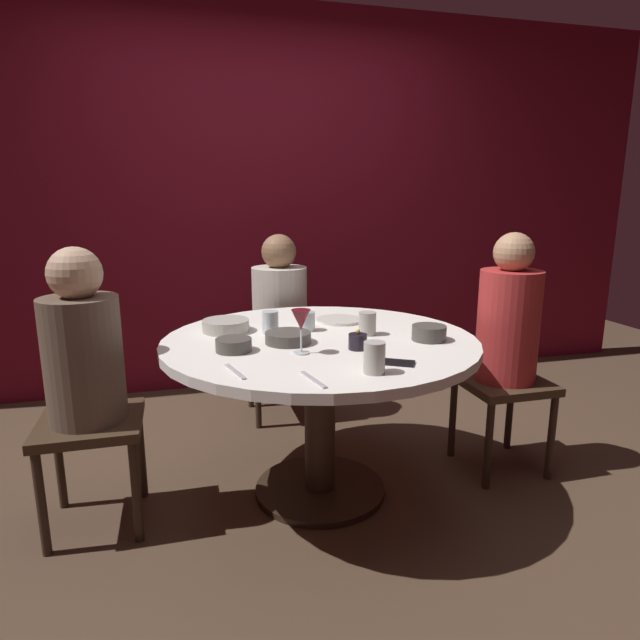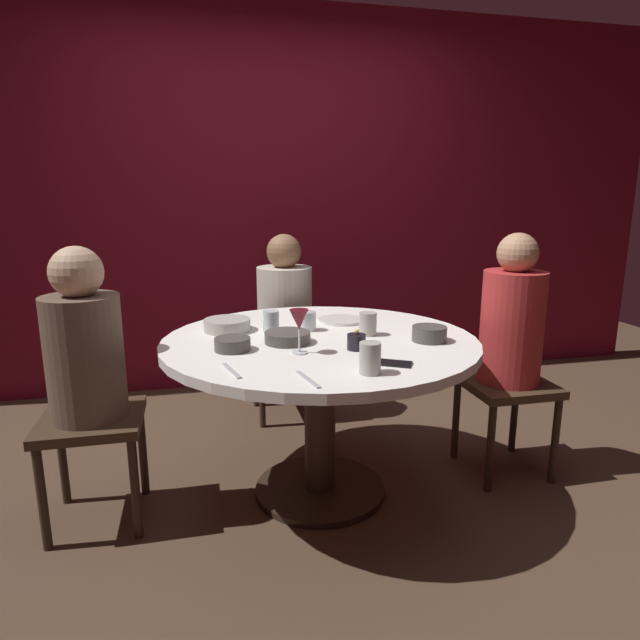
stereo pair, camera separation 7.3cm
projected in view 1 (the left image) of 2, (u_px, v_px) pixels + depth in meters
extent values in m
plane|color=#4C3828|center=(320.00, 491.00, 2.52)|extent=(8.00, 8.00, 0.00)
cube|color=maroon|center=(260.00, 203.00, 3.77)|extent=(6.00, 0.10, 2.60)
cylinder|color=white|center=(320.00, 342.00, 2.36)|extent=(1.37, 1.37, 0.04)
cylinder|color=#332319|center=(320.00, 421.00, 2.44)|extent=(0.14, 0.14, 0.70)
cylinder|color=#2D2116|center=(320.00, 488.00, 2.52)|extent=(0.60, 0.60, 0.03)
cube|color=#3F2D1E|center=(90.00, 424.00, 2.18)|extent=(0.40, 0.40, 0.04)
cylinder|color=brown|center=(84.00, 360.00, 2.12)|extent=(0.30, 0.30, 0.50)
sphere|color=tan|center=(75.00, 273.00, 2.04)|extent=(0.20, 0.20, 0.20)
cylinder|color=#332319|center=(41.00, 504.00, 2.03)|extent=(0.04, 0.04, 0.43)
cylinder|color=#332319|center=(136.00, 492.00, 2.11)|extent=(0.04, 0.04, 0.43)
cylinder|color=#332319|center=(59.00, 462.00, 2.35)|extent=(0.04, 0.04, 0.43)
cylinder|color=#332319|center=(141.00, 453.00, 2.43)|extent=(0.04, 0.04, 0.43)
cube|color=#3F2D1E|center=(280.00, 345.00, 3.32)|extent=(0.40, 0.40, 0.04)
cylinder|color=beige|center=(280.00, 305.00, 3.26)|extent=(0.33, 0.33, 0.46)
sphere|color=#8C6647|center=(279.00, 252.00, 3.19)|extent=(0.21, 0.21, 0.21)
cylinder|color=#332319|center=(250.00, 375.00, 3.49)|extent=(0.04, 0.04, 0.43)
cylinder|color=#332319|center=(258.00, 393.00, 3.17)|extent=(0.04, 0.04, 0.43)
cylinder|color=#332319|center=(301.00, 371.00, 3.57)|extent=(0.04, 0.04, 0.43)
cylinder|color=#332319|center=(314.00, 388.00, 3.25)|extent=(0.04, 0.04, 0.43)
cube|color=#3F2D1E|center=(503.00, 383.00, 2.65)|extent=(0.40, 0.40, 0.04)
cylinder|color=#B22D2D|center=(508.00, 326.00, 2.59)|extent=(0.29, 0.29, 0.54)
sphere|color=tan|center=(514.00, 252.00, 2.51)|extent=(0.19, 0.19, 0.19)
cylinder|color=#332319|center=(510.00, 411.00, 2.91)|extent=(0.04, 0.04, 0.43)
cylinder|color=#332319|center=(453.00, 417.00, 2.82)|extent=(0.04, 0.04, 0.43)
cylinder|color=#332319|center=(551.00, 438.00, 2.59)|extent=(0.04, 0.04, 0.43)
cylinder|color=#332319|center=(488.00, 446.00, 2.50)|extent=(0.04, 0.04, 0.43)
cylinder|color=black|center=(358.00, 342.00, 2.17)|extent=(0.08, 0.08, 0.06)
sphere|color=#F9D159|center=(358.00, 331.00, 2.16)|extent=(0.02, 0.02, 0.02)
cylinder|color=silver|center=(301.00, 353.00, 2.12)|extent=(0.06, 0.06, 0.01)
cylinder|color=silver|center=(301.00, 341.00, 2.11)|extent=(0.01, 0.01, 0.09)
cone|color=maroon|center=(301.00, 320.00, 2.09)|extent=(0.08, 0.08, 0.08)
cylinder|color=silver|center=(339.00, 320.00, 2.66)|extent=(0.23, 0.23, 0.01)
cube|color=black|center=(395.00, 362.00, 1.99)|extent=(0.16, 0.13, 0.01)
cylinder|color=#4C4742|center=(288.00, 338.00, 2.27)|extent=(0.19, 0.19, 0.05)
cylinder|color=#4C4742|center=(234.00, 345.00, 2.15)|extent=(0.14, 0.14, 0.05)
cylinder|color=#B2ADA3|center=(226.00, 326.00, 2.46)|extent=(0.21, 0.21, 0.05)
cylinder|color=#4C4742|center=(429.00, 333.00, 2.31)|extent=(0.15, 0.15, 0.06)
cylinder|color=#B2ADA3|center=(367.00, 324.00, 2.39)|extent=(0.08, 0.08, 0.10)
cylinder|color=silver|center=(270.00, 323.00, 2.41)|extent=(0.07, 0.07, 0.10)
cylinder|color=silver|center=(307.00, 321.00, 2.47)|extent=(0.08, 0.08, 0.09)
cylinder|color=#B2ADA3|center=(374.00, 358.00, 1.87)|extent=(0.08, 0.08, 0.11)
cube|color=#B7B7BC|center=(235.00, 372.00, 1.89)|extent=(0.06, 0.18, 0.01)
cube|color=#B7B7BC|center=(313.00, 379.00, 1.81)|extent=(0.05, 0.18, 0.01)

